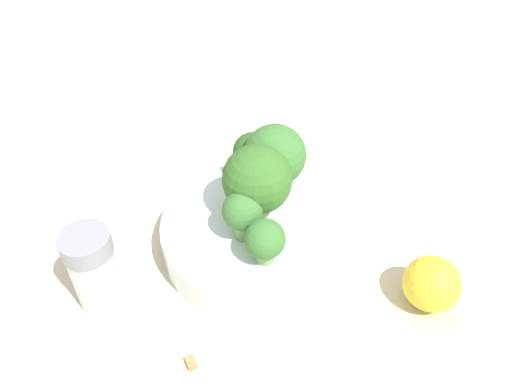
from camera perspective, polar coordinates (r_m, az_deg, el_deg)
The scene contains 11 objects.
ground_plane at distance 0.46m, azimuth 0.00°, elevation -6.21°, with size 3.00×3.00×0.00m, color beige.
bowl at distance 0.45m, azimuth 0.00°, elevation -4.86°, with size 0.17×0.17×0.03m, color silver.
broccoli_floret_0 at distance 0.46m, azimuth -0.39°, elevation 4.46°, with size 0.04×0.04×0.05m.
broccoli_floret_1 at distance 0.41m, azimuth 0.14°, elevation 1.34°, with size 0.06×0.06×0.07m.
broccoli_floret_2 at distance 0.39m, azimuth 1.03°, elevation -5.56°, with size 0.03×0.03×0.04m.
broccoli_floret_3 at distance 0.40m, azimuth -1.57°, elevation -2.35°, with size 0.03×0.03×0.05m.
broccoli_floret_4 at distance 0.44m, azimuth 2.15°, elevation 4.08°, with size 0.06×0.06×0.07m.
pepper_shaker at distance 0.41m, azimuth -18.01°, elevation -8.41°, with size 0.04×0.04×0.08m.
lemon_wedge at distance 0.42m, azimuth 19.41°, elevation -9.87°, with size 0.05×0.05×0.05m, color yellow.
almond_crumb_0 at distance 0.53m, azimuth -4.58°, elevation 2.14°, with size 0.01×0.01×0.01m, color olive.
almond_crumb_1 at distance 0.39m, azimuth -7.46°, elevation -18.62°, with size 0.01×0.01×0.01m, color #AD7F4C.
Camera 1 is at (-0.19, -0.23, 0.34)m, focal length 35.00 mm.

